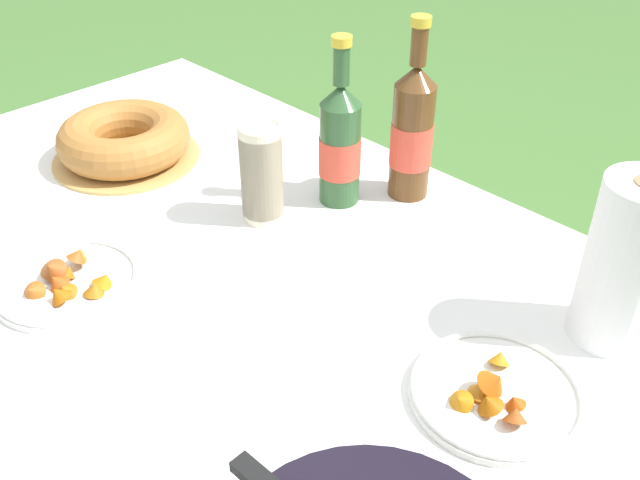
% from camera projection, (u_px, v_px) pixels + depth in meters
% --- Properties ---
extents(garden_table, '(1.54, 0.96, 0.71)m').
position_uv_depth(garden_table, '(220.00, 296.00, 1.18)').
color(garden_table, brown).
rests_on(garden_table, ground_plane).
extents(tablecloth, '(1.55, 0.97, 0.10)m').
position_uv_depth(tablecloth, '(217.00, 269.00, 1.15)').
color(tablecloth, white).
rests_on(tablecloth, garden_table).
extents(bundt_cake, '(0.29, 0.29, 0.09)m').
position_uv_depth(bundt_cake, '(124.00, 140.00, 1.39)').
color(bundt_cake, tan).
rests_on(bundt_cake, tablecloth).
extents(cup_stack, '(0.07, 0.07, 0.18)m').
position_uv_depth(cup_stack, '(262.00, 174.00, 1.19)').
color(cup_stack, beige).
rests_on(cup_stack, tablecloth).
extents(cider_bottle_green, '(0.07, 0.07, 0.30)m').
position_uv_depth(cider_bottle_green, '(340.00, 144.00, 1.23)').
color(cider_bottle_green, '#2D562D').
rests_on(cider_bottle_green, tablecloth).
extents(cider_bottle_amber, '(0.07, 0.07, 0.33)m').
position_uv_depth(cider_bottle_amber, '(412.00, 132.00, 1.24)').
color(cider_bottle_amber, brown).
rests_on(cider_bottle_amber, tablecloth).
extents(snack_plate_near, '(0.22, 0.22, 0.06)m').
position_uv_depth(snack_plate_near, '(66.00, 281.00, 1.08)').
color(snack_plate_near, white).
rests_on(snack_plate_near, tablecloth).
extents(snack_plate_left, '(0.22, 0.22, 0.06)m').
position_uv_depth(snack_plate_left, '(495.00, 392.00, 0.89)').
color(snack_plate_left, white).
rests_on(snack_plate_left, tablecloth).
extents(paper_towel_roll, '(0.11, 0.11, 0.24)m').
position_uv_depth(paper_towel_roll, '(627.00, 263.00, 0.93)').
color(paper_towel_roll, white).
rests_on(paper_towel_roll, tablecloth).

